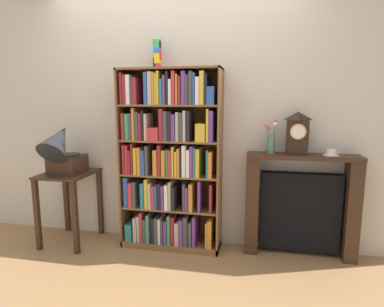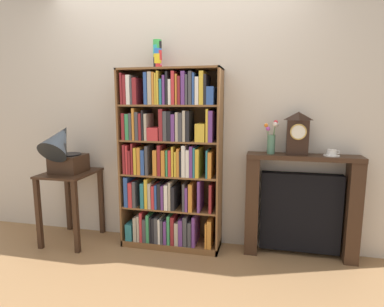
{
  "view_description": "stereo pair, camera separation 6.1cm",
  "coord_description": "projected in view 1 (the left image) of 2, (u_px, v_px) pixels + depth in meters",
  "views": [
    {
      "loc": [
        0.81,
        -2.78,
        1.44
      ],
      "look_at": [
        0.21,
        0.15,
        0.94
      ],
      "focal_mm": 29.83,
      "sensor_mm": 36.0,
      "label": 1
    },
    {
      "loc": [
        0.87,
        -2.76,
        1.44
      ],
      "look_at": [
        0.21,
        0.15,
        0.94
      ],
      "focal_mm": 29.83,
      "sensor_mm": 36.0,
      "label": 2
    }
  ],
  "objects": [
    {
      "name": "teacup_with_saucer",
      "position": [
        331.0,
        153.0,
        2.81
      ],
      "size": [
        0.14,
        0.14,
        0.06
      ],
      "color": "white",
      "rests_on": "fireplace_mantel"
    },
    {
      "name": "mantel_clock",
      "position": [
        297.0,
        133.0,
        2.84
      ],
      "size": [
        0.18,
        0.12,
        0.38
      ],
      "color": "black",
      "rests_on": "fireplace_mantel"
    },
    {
      "name": "flower_vase",
      "position": [
        272.0,
        139.0,
        2.9
      ],
      "size": [
        0.13,
        0.15,
        0.31
      ],
      "color": "#4C7A60",
      "rests_on": "fireplace_mantel"
    },
    {
      "name": "bookshelf",
      "position": [
        169.0,
        163.0,
        3.08
      ],
      "size": [
        0.97,
        0.31,
        1.74
      ],
      "color": "brown",
      "rests_on": "ground"
    },
    {
      "name": "cup_stack",
      "position": [
        157.0,
        54.0,
        2.98
      ],
      "size": [
        0.08,
        0.08,
        0.27
      ],
      "color": "red",
      "rests_on": "bookshelf"
    },
    {
      "name": "fireplace_mantel",
      "position": [
        300.0,
        206.0,
        2.96
      ],
      "size": [
        1.0,
        0.22,
        0.96
      ],
      "color": "#382316",
      "rests_on": "ground"
    },
    {
      "name": "gramophone",
      "position": [
        62.0,
        149.0,
        3.08
      ],
      "size": [
        0.29,
        0.49,
        0.56
      ],
      "color": "#382316",
      "rests_on": "side_table_left"
    },
    {
      "name": "wall_back",
      "position": [
        185.0,
        115.0,
        3.18
      ],
      "size": [
        4.65,
        0.08,
        2.6
      ],
      "primitive_type": "cube",
      "color": "beige",
      "rests_on": "ground"
    },
    {
      "name": "ground_plane",
      "position": [
        168.0,
        252.0,
        3.08
      ],
      "size": [
        7.65,
        6.4,
        0.02
      ],
      "primitive_type": "cube",
      "color": "#997047"
    },
    {
      "name": "side_table_left",
      "position": [
        69.0,
        191.0,
        3.23
      ],
      "size": [
        0.47,
        0.55,
        0.73
      ],
      "color": "#382316",
      "rests_on": "ground"
    }
  ]
}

